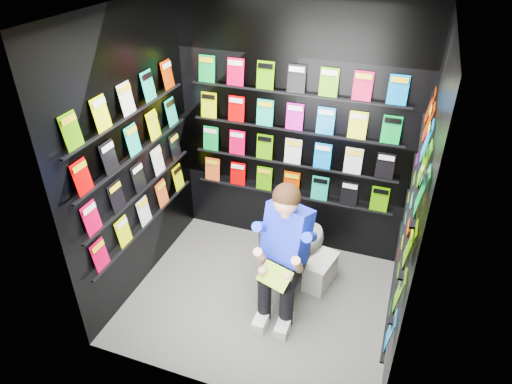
% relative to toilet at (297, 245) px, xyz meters
% --- Properties ---
extents(floor, '(2.40, 2.40, 0.00)m').
position_rel_toilet_xyz_m(floor, '(-0.21, -0.47, -0.37)').
color(floor, '#5B5B59').
rests_on(floor, ground).
extents(ceiling, '(2.40, 2.40, 0.00)m').
position_rel_toilet_xyz_m(ceiling, '(-0.21, -0.47, 2.23)').
color(ceiling, white).
rests_on(ceiling, floor).
extents(wall_back, '(2.40, 0.04, 2.60)m').
position_rel_toilet_xyz_m(wall_back, '(-0.21, 0.53, 0.93)').
color(wall_back, black).
rests_on(wall_back, floor).
extents(wall_front, '(2.40, 0.04, 2.60)m').
position_rel_toilet_xyz_m(wall_front, '(-0.21, -1.47, 0.93)').
color(wall_front, black).
rests_on(wall_front, floor).
extents(wall_left, '(0.04, 2.00, 2.60)m').
position_rel_toilet_xyz_m(wall_left, '(-1.41, -0.47, 0.93)').
color(wall_left, black).
rests_on(wall_left, floor).
extents(wall_right, '(0.04, 2.00, 2.60)m').
position_rel_toilet_xyz_m(wall_right, '(0.99, -0.47, 0.93)').
color(wall_right, black).
rests_on(wall_right, floor).
extents(comics_back, '(2.10, 0.06, 1.37)m').
position_rel_toilet_xyz_m(comics_back, '(-0.21, 0.50, 0.94)').
color(comics_back, '#CB0035').
rests_on(comics_back, wall_back).
extents(comics_left, '(0.06, 1.70, 1.37)m').
position_rel_toilet_xyz_m(comics_left, '(-1.38, -0.47, 0.94)').
color(comics_left, '#CB0035').
rests_on(comics_left, wall_left).
extents(comics_right, '(0.06, 1.70, 1.37)m').
position_rel_toilet_xyz_m(comics_right, '(0.96, -0.47, 0.94)').
color(comics_right, '#CB0035').
rests_on(comics_right, wall_right).
extents(toilet, '(0.63, 0.84, 0.73)m').
position_rel_toilet_xyz_m(toilet, '(0.00, 0.00, 0.00)').
color(toilet, white).
rests_on(toilet, floor).
extents(longbox, '(0.29, 0.42, 0.28)m').
position_rel_toilet_xyz_m(longbox, '(0.27, -0.07, -0.23)').
color(longbox, white).
rests_on(longbox, floor).
extents(longbox_lid, '(0.31, 0.44, 0.03)m').
position_rel_toilet_xyz_m(longbox_lid, '(0.27, -0.07, -0.07)').
color(longbox_lid, white).
rests_on(longbox_lid, longbox).
extents(reader, '(0.75, 0.90, 1.43)m').
position_rel_toilet_xyz_m(reader, '(0.00, -0.38, 0.41)').
color(reader, '#1F32F2').
rests_on(reader, toilet).
extents(held_comic, '(0.32, 0.24, 0.12)m').
position_rel_toilet_xyz_m(held_comic, '(0.00, -0.73, 0.21)').
color(held_comic, green).
rests_on(held_comic, reader).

